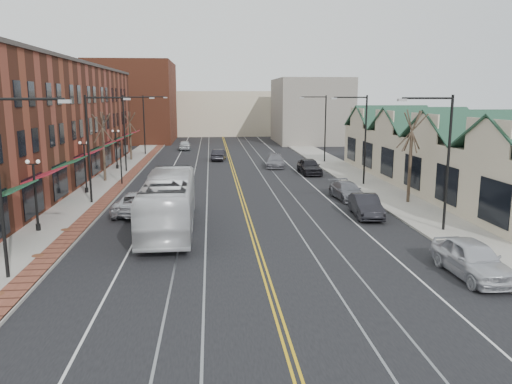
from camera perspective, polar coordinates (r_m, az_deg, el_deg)
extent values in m
plane|color=black|center=(23.55, 0.99, -9.14)|extent=(160.00, 160.00, 0.00)
cube|color=gray|center=(43.81, -17.74, -0.12)|extent=(4.00, 120.00, 0.15)
cube|color=gray|center=(45.10, 13.53, 0.40)|extent=(4.00, 120.00, 0.15)
cube|color=brown|center=(51.80, -24.06, 7.14)|extent=(10.00, 50.00, 11.00)
cube|color=#C7B499|center=(47.03, 20.61, 3.17)|extent=(8.00, 36.00, 4.60)
cube|color=brown|center=(93.00, -13.79, 9.96)|extent=(14.00, 18.00, 14.00)
cube|color=#C7B499|center=(107.08, -3.92, 8.99)|extent=(22.00, 14.00, 9.00)
cube|color=slate|center=(88.75, 6.22, 9.20)|extent=(12.00, 16.00, 11.00)
cylinder|color=black|center=(23.27, -24.62, 9.64)|extent=(3.00, 0.12, 0.12)
cube|color=#999999|center=(22.83, -21.00, 9.64)|extent=(0.50, 0.25, 0.15)
cylinder|color=black|center=(39.27, -18.61, 4.62)|extent=(0.16, 0.16, 8.00)
cylinder|color=black|center=(38.75, -16.77, 10.29)|extent=(3.00, 0.12, 0.12)
cube|color=#999999|center=(38.48, -14.54, 10.25)|extent=(0.50, 0.25, 0.15)
cylinder|color=black|center=(54.90, -14.80, 6.47)|extent=(0.16, 0.16, 8.00)
cylinder|color=black|center=(54.52, -13.41, 10.51)|extent=(3.00, 0.12, 0.12)
cube|color=#999999|center=(54.34, -11.82, 10.46)|extent=(0.50, 0.25, 0.15)
cylinder|color=black|center=(70.69, -12.67, 7.48)|extent=(0.16, 0.16, 8.00)
cylinder|color=black|center=(70.40, -11.57, 10.61)|extent=(3.00, 0.12, 0.12)
cube|color=#999999|center=(70.26, -10.33, 10.57)|extent=(0.50, 0.25, 0.15)
cylinder|color=black|center=(31.49, 21.09, 3.03)|extent=(0.16, 0.16, 8.00)
cylinder|color=black|center=(30.61, 19.02, 10.10)|extent=(3.00, 0.12, 0.12)
cube|color=#999999|center=(30.03, 16.35, 10.06)|extent=(0.50, 0.25, 0.15)
cylinder|color=black|center=(46.30, 12.38, 5.81)|extent=(0.16, 0.16, 8.00)
cylinder|color=black|center=(45.70, 10.75, 10.58)|extent=(3.00, 0.12, 0.12)
cube|color=#999999|center=(45.32, 8.89, 10.51)|extent=(0.50, 0.25, 0.15)
cylinder|color=black|center=(61.70, 7.92, 7.18)|extent=(0.16, 0.16, 8.00)
cylinder|color=black|center=(61.26, 6.63, 10.74)|extent=(3.00, 0.12, 0.12)
cube|color=#999999|center=(60.97, 5.22, 10.67)|extent=(0.50, 0.25, 0.15)
cylinder|color=black|center=(32.67, -23.62, -3.69)|extent=(0.28, 0.28, 0.40)
cylinder|color=black|center=(32.30, -23.87, -0.59)|extent=(0.14, 0.14, 4.00)
cube|color=black|center=(31.99, -24.14, 2.92)|extent=(0.60, 0.06, 0.06)
sphere|color=white|center=(32.07, -24.67, 3.16)|extent=(0.24, 0.24, 0.24)
sphere|color=white|center=(31.87, -23.65, 3.20)|extent=(0.24, 0.24, 0.24)
cylinder|color=black|center=(43.95, -18.78, 0.21)|extent=(0.28, 0.28, 0.40)
cylinder|color=black|center=(43.67, -18.92, 2.54)|extent=(0.14, 0.14, 4.00)
cube|color=black|center=(43.44, -19.08, 5.14)|extent=(0.60, 0.06, 0.06)
sphere|color=white|center=(43.50, -19.48, 5.33)|extent=(0.24, 0.24, 0.24)
sphere|color=white|center=(43.36, -18.71, 5.36)|extent=(0.24, 0.24, 0.24)
cylinder|color=black|center=(57.47, -15.57, 2.80)|extent=(0.28, 0.28, 0.40)
cylinder|color=black|center=(57.26, -15.66, 4.58)|extent=(0.14, 0.14, 4.00)
cube|color=black|center=(57.09, -15.76, 6.58)|extent=(0.60, 0.06, 0.06)
sphere|color=white|center=(57.13, -16.07, 6.72)|extent=(0.24, 0.24, 0.24)
sphere|color=white|center=(57.02, -15.47, 6.74)|extent=(0.24, 0.24, 0.24)
cylinder|color=#382B21|center=(49.35, -16.99, 4.08)|extent=(0.24, 0.24, 4.90)
cylinder|color=#382B21|center=(49.13, -17.16, 7.03)|extent=(0.58, 1.37, 2.90)
cylinder|color=#382B21|center=(49.13, -17.16, 7.03)|extent=(1.60, 0.66, 2.78)
cylinder|color=#382B21|center=(49.13, -17.16, 7.03)|extent=(0.53, 1.23, 2.96)
cylinder|color=#382B21|center=(49.13, -17.16, 7.03)|extent=(1.69, 1.03, 2.64)
cylinder|color=#382B21|center=(49.13, -17.16, 7.03)|extent=(1.78, 1.29, 2.48)
cylinder|color=#382B21|center=(65.03, -14.15, 5.62)|extent=(0.24, 0.24, 4.55)
cylinder|color=#382B21|center=(64.87, -14.25, 7.70)|extent=(0.55, 1.28, 2.69)
cylinder|color=#382B21|center=(64.87, -14.25, 7.70)|extent=(1.49, 0.62, 2.58)
cylinder|color=#382B21|center=(64.87, -14.25, 7.70)|extent=(0.50, 1.15, 2.75)
cylinder|color=#382B21|center=(64.87, -14.25, 7.70)|extent=(1.57, 0.97, 2.45)
cylinder|color=#382B21|center=(64.87, -14.25, 7.70)|extent=(1.66, 1.20, 2.30)
cylinder|color=#382B21|center=(39.31, 17.17, 2.69)|extent=(0.24, 0.24, 5.25)
cylinder|color=#382B21|center=(39.03, 17.40, 6.65)|extent=(0.61, 1.46, 3.10)
cylinder|color=#382B21|center=(39.03, 17.40, 6.65)|extent=(1.70, 0.70, 2.97)
cylinder|color=#382B21|center=(39.03, 17.40, 6.65)|extent=(0.56, 1.31, 3.17)
cylinder|color=#382B21|center=(39.03, 17.40, 6.65)|extent=(1.80, 1.10, 2.82)
cylinder|color=#382B21|center=(39.03, 17.40, 6.65)|extent=(1.90, 1.37, 2.65)
cylinder|color=#592D19|center=(27.66, -23.66, -6.66)|extent=(0.60, 0.60, 0.02)
cylinder|color=#592D19|center=(32.25, -20.90, -4.03)|extent=(0.60, 0.60, 0.02)
cylinder|color=black|center=(47.15, -15.16, 2.84)|extent=(0.12, 0.12, 3.20)
imported|color=black|center=(46.94, -15.27, 4.95)|extent=(0.18, 0.15, 0.90)
imported|color=silver|center=(30.83, -9.91, -1.19)|extent=(3.00, 12.18, 3.38)
imported|color=#B9BAC1|center=(35.66, -13.29, -1.18)|extent=(3.19, 5.87, 1.56)
imported|color=silver|center=(24.75, 23.48, -7.00)|extent=(2.14, 5.02, 1.69)
imported|color=black|center=(34.56, 12.44, -1.56)|extent=(1.97, 4.71, 1.51)
imported|color=slate|center=(40.08, 10.38, 0.12)|extent=(2.36, 4.89, 1.37)
imported|color=black|center=(52.45, 6.11, 2.93)|extent=(2.14, 4.97, 1.67)
imported|color=black|center=(63.74, -4.26, 4.27)|extent=(2.05, 4.48, 1.42)
imported|color=slate|center=(57.41, 2.21, 3.58)|extent=(2.68, 5.31, 1.48)
imported|color=#B5B8BC|center=(76.66, -8.16, 5.33)|extent=(1.86, 4.38, 1.48)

